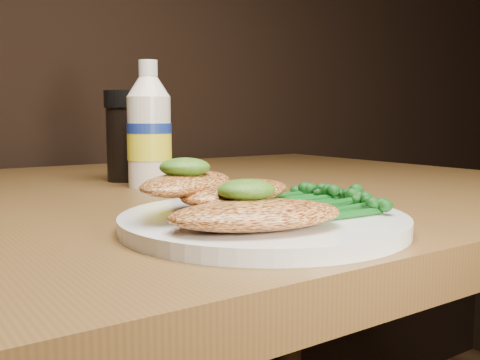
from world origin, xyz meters
TOP-DOWN VIEW (x-y plane):
  - plate at (-0.00, 0.78)m, footprint 0.24×0.24m
  - chicken_front at (-0.04, 0.73)m, footprint 0.14×0.10m
  - chicken_mid at (-0.02, 0.79)m, footprint 0.14×0.10m
  - chicken_back at (-0.06, 0.81)m, footprint 0.13×0.12m
  - pesto_front at (-0.04, 0.75)m, footprint 0.05×0.05m
  - pesto_back at (-0.06, 0.81)m, footprint 0.05×0.05m
  - broccolini_bundle at (0.04, 0.77)m, footprint 0.13×0.11m
  - mayo_bottle at (0.04, 1.08)m, footprint 0.07×0.07m
  - pepper_grinder at (0.03, 1.16)m, footprint 0.07×0.07m

SIDE VIEW (x-z plane):
  - plate at x=0.00m, z-range 0.75..0.76m
  - broccolini_bundle at x=0.04m, z-range 0.76..0.78m
  - chicken_front at x=-0.04m, z-range 0.76..0.78m
  - chicken_mid at x=-0.02m, z-range 0.77..0.79m
  - chicken_back at x=-0.06m, z-range 0.78..0.80m
  - pesto_front at x=-0.04m, z-range 0.78..0.80m
  - pesto_back at x=-0.06m, z-range 0.79..0.81m
  - pepper_grinder at x=0.03m, z-range 0.75..0.88m
  - mayo_bottle at x=0.04m, z-range 0.75..0.91m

